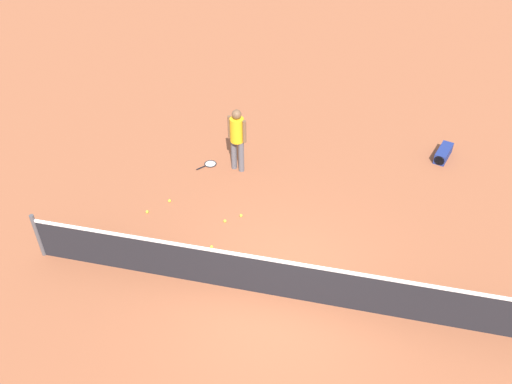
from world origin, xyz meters
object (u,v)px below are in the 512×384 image
Objects in this scene: tennis_ball_by_net at (147,212)px; tennis_ball_midcourt at (241,215)px; tennis_racket_near_player at (210,164)px; equipment_bag at (443,154)px; tennis_ball_near_player at (212,247)px; player_near_side at (237,135)px; tennis_ball_baseline at (225,221)px; tennis_ball_stray_left at (170,201)px.

tennis_ball_midcourt is (-2.12, -0.36, 0.00)m from tennis_ball_by_net.
tennis_racket_near_player is 6.05m from equipment_bag.
tennis_ball_near_player reaches higher than tennis_racket_near_player.
player_near_side is 25.76× the size of tennis_ball_baseline.
tennis_ball_near_player is 1.89m from tennis_ball_stray_left.
tennis_ball_near_player is at bearing 93.48° from player_near_side.
tennis_ball_stray_left is at bearing -41.92° from tennis_ball_near_player.
tennis_racket_near_player is at bearing -64.38° from tennis_ball_baseline.
tennis_ball_stray_left is at bearing -4.36° from tennis_ball_midcourt.
tennis_racket_near_player is at bearing -54.29° from tennis_ball_midcourt.
tennis_ball_by_net is 2.15m from tennis_ball_midcourt.
tennis_ball_midcourt is at bearing 175.64° from tennis_ball_stray_left.
equipment_bag reaches higher than tennis_ball_baseline.
tennis_racket_near_player is (0.76, -0.03, -1.00)m from player_near_side.
player_near_side is at bearing -86.52° from tennis_ball_near_player.
tennis_ball_near_player is 1.92m from tennis_ball_by_net.
tennis_ball_by_net is (0.83, 2.15, 0.02)m from tennis_racket_near_player.
tennis_ball_baseline is at bearing -177.05° from tennis_ball_by_net.
tennis_ball_near_player is 0.86m from tennis_ball_baseline.
player_near_side is 5.40m from equipment_bag.
tennis_ball_near_player is 1.18m from tennis_ball_midcourt.
tennis_ball_baseline is at bearing 41.27° from tennis_ball_midcourt.
tennis_ball_baseline is at bearing -93.37° from tennis_ball_near_player.
tennis_racket_near_player is 8.50× the size of tennis_ball_near_player.
tennis_ball_by_net is 1.82m from tennis_ball_baseline.
tennis_ball_baseline is 0.08× the size of equipment_bag.
tennis_ball_midcourt reaches higher than tennis_racket_near_player.
equipment_bag is (-4.84, -3.70, 0.11)m from tennis_ball_baseline.
tennis_ball_midcourt is (-1.29, 1.79, 0.02)m from tennis_racket_near_player.
player_near_side is 2.26m from tennis_ball_baseline.
tennis_ball_by_net is (1.76, -0.77, 0.00)m from tennis_ball_near_player.
player_near_side is 1.25m from tennis_racket_near_player.
player_near_side is at bearing -127.02° from tennis_ball_stray_left.
player_near_side is at bearing 177.86° from tennis_racket_near_player.
equipment_bag is (-4.89, -4.56, 0.11)m from tennis_ball_near_player.
tennis_ball_stray_left is (1.46, -0.40, 0.00)m from tennis_ball_baseline.
tennis_ball_by_net is 1.00× the size of tennis_ball_stray_left.
tennis_ball_midcourt is 0.08× the size of equipment_bag.
tennis_ball_stray_left is (0.47, 1.66, 0.02)m from tennis_racket_near_player.
tennis_ball_near_player and tennis_ball_stray_left have the same top height.
player_near_side is at bearing 18.20° from equipment_bag.
tennis_ball_near_player is at bearing 86.63° from tennis_ball_baseline.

